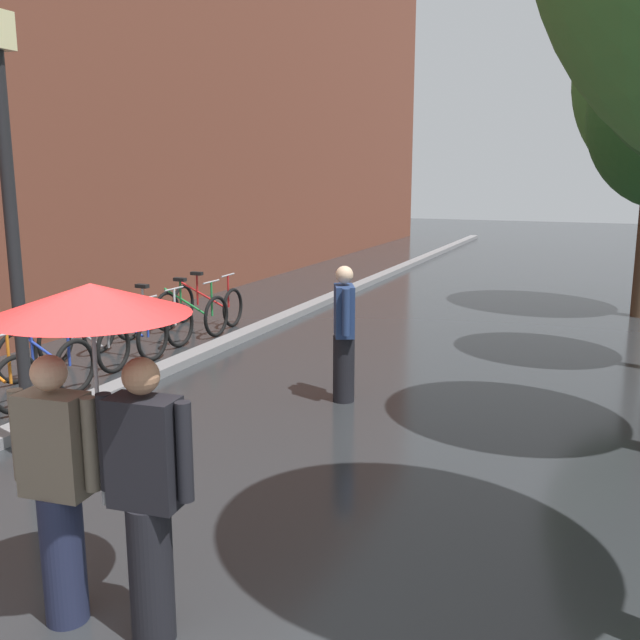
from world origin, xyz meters
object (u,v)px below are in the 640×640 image
at_px(couple_under_umbrella, 97,408).
at_px(pedestrian_walking_midground, 344,333).
at_px(parked_bicycle_5, 154,321).
at_px(parked_bicycle_4, 125,332).
at_px(parked_bicycle_2, 44,360).
at_px(parked_bicycle_3, 84,343).
at_px(parked_bicycle_6, 191,312).
at_px(street_lamp_post, 10,209).
at_px(parked_bicycle_7, 208,304).

relative_size(couple_under_umbrella, pedestrian_walking_midground, 1.28).
xyz_separation_m(parked_bicycle_5, couple_under_umbrella, (4.14, -6.23, 1.02)).
distance_m(parked_bicycle_4, pedestrian_walking_midground, 3.86).
xyz_separation_m(parked_bicycle_2, parked_bicycle_3, (-0.17, 0.93, 0.00)).
bearing_deg(parked_bicycle_6, street_lamp_post, -73.27).
xyz_separation_m(parked_bicycle_2, pedestrian_walking_midground, (3.70, 0.99, 0.46)).
relative_size(parked_bicycle_5, couple_under_umbrella, 0.53).
relative_size(parked_bicycle_4, parked_bicycle_7, 1.01).
xyz_separation_m(parked_bicycle_4, street_lamp_post, (1.63, -3.56, 2.01)).
xyz_separation_m(couple_under_umbrella, street_lamp_post, (-2.39, 1.80, 0.99)).
distance_m(parked_bicycle_2, parked_bicycle_4, 1.71).
height_order(parked_bicycle_7, street_lamp_post, street_lamp_post).
height_order(parked_bicycle_2, parked_bicycle_6, same).
distance_m(parked_bicycle_2, street_lamp_post, 3.15).
distance_m(parked_bicycle_5, couple_under_umbrella, 7.55).
bearing_deg(parked_bicycle_2, parked_bicycle_5, 93.87).
relative_size(parked_bicycle_2, couple_under_umbrella, 0.53).
distance_m(parked_bicycle_3, street_lamp_post, 3.85).
distance_m(parked_bicycle_6, couple_under_umbrella, 8.18).
bearing_deg(parked_bicycle_7, street_lamp_post, -74.05).
distance_m(parked_bicycle_6, pedestrian_walking_midground, 4.46).
relative_size(parked_bicycle_3, couple_under_umbrella, 0.51).
bearing_deg(parked_bicycle_3, parked_bicycle_7, 89.82).
relative_size(parked_bicycle_3, parked_bicycle_4, 0.97).
distance_m(parked_bicycle_2, parked_bicycle_7, 4.19).
height_order(parked_bicycle_4, parked_bicycle_5, same).
height_order(parked_bicycle_2, couple_under_umbrella, couple_under_umbrella).
bearing_deg(couple_under_umbrella, parked_bicycle_7, 117.72).
height_order(parked_bicycle_4, couple_under_umbrella, couple_under_umbrella).
bearing_deg(parked_bicycle_7, parked_bicycle_2, -87.83).
distance_m(parked_bicycle_4, street_lamp_post, 4.40).
height_order(couple_under_umbrella, pedestrian_walking_midground, couple_under_umbrella).
bearing_deg(couple_under_umbrella, parked_bicycle_5, 123.58).
relative_size(parked_bicycle_5, parked_bicycle_6, 1.01).
bearing_deg(parked_bicycle_4, couple_under_umbrella, -53.10).
relative_size(couple_under_umbrella, street_lamp_post, 0.52).
bearing_deg(parked_bicycle_5, street_lamp_post, -68.53).
relative_size(parked_bicycle_6, parked_bicycle_7, 1.01).
distance_m(parked_bicycle_7, street_lamp_post, 6.60).
relative_size(parked_bicycle_4, street_lamp_post, 0.27).
bearing_deg(parked_bicycle_3, parked_bicycle_6, 86.54).
bearing_deg(parked_bicycle_4, parked_bicycle_2, -87.89).
bearing_deg(street_lamp_post, parked_bicycle_4, 114.62).
bearing_deg(parked_bicycle_5, pedestrian_walking_midground, -22.19).
height_order(parked_bicycle_5, parked_bicycle_6, same).
bearing_deg(street_lamp_post, parked_bicycle_2, 130.21).
bearing_deg(couple_under_umbrella, parked_bicycle_2, 137.29).
bearing_deg(street_lamp_post, pedestrian_walking_midground, 53.20).
relative_size(street_lamp_post, pedestrian_walking_midground, 2.47).
relative_size(parked_bicycle_2, parked_bicycle_6, 1.01).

